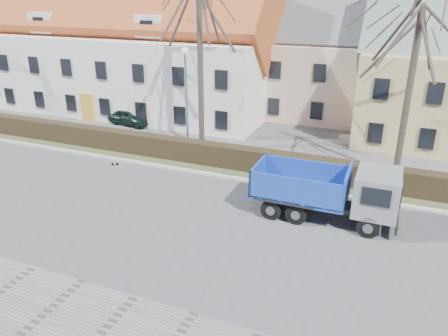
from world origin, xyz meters
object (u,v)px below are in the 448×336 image
at_px(parked_car_a, 130,117).
at_px(streetlight, 187,103).
at_px(dump_truck, 319,190).
at_px(cart_frame, 111,161).

bearing_deg(parked_car_a, streetlight, -112.58).
xyz_separation_m(dump_truck, parked_car_a, (-16.23, 9.20, -0.72)).
bearing_deg(parked_car_a, cart_frame, -145.69).
xyz_separation_m(streetlight, parked_car_a, (-7.12, 4.27, -2.75)).
xyz_separation_m(streetlight, cart_frame, (-3.44, -3.28, -3.06)).
distance_m(streetlight, parked_car_a, 8.74).
bearing_deg(streetlight, cart_frame, -136.40).
relative_size(dump_truck, streetlight, 1.00).
distance_m(cart_frame, parked_car_a, 8.40).
bearing_deg(dump_truck, cart_frame, 172.21).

